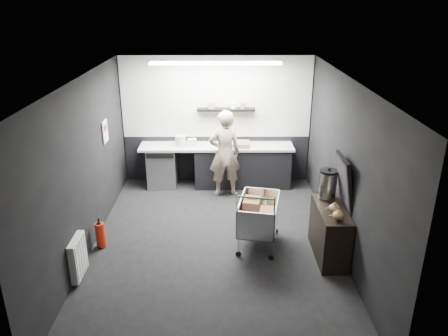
{
  "coord_description": "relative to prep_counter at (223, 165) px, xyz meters",
  "views": [
    {
      "loc": [
        0.11,
        -6.21,
        3.83
      ],
      "look_at": [
        0.15,
        0.4,
        1.2
      ],
      "focal_mm": 35.0,
      "sensor_mm": 36.0,
      "label": 1
    }
  ],
  "objects": [
    {
      "name": "floor",
      "position": [
        -0.14,
        -2.42,
        -0.46
      ],
      "size": [
        5.5,
        5.5,
        0.0
      ],
      "primitive_type": "plane",
      "color": "black",
      "rests_on": "ground"
    },
    {
      "name": "ceiling",
      "position": [
        -0.14,
        -2.42,
        2.24
      ],
      "size": [
        5.5,
        5.5,
        0.0
      ],
      "primitive_type": "plane",
      "rotation": [
        3.14,
        0.0,
        0.0
      ],
      "color": "white",
      "rests_on": "wall_back"
    },
    {
      "name": "wall_back",
      "position": [
        -0.14,
        0.33,
        0.89
      ],
      "size": [
        5.5,
        0.0,
        5.5
      ],
      "primitive_type": "plane",
      "rotation": [
        1.57,
        0.0,
        0.0
      ],
      "color": "black",
      "rests_on": "floor"
    },
    {
      "name": "wall_front",
      "position": [
        -0.14,
        -5.17,
        0.89
      ],
      "size": [
        5.5,
        0.0,
        5.5
      ],
      "primitive_type": "plane",
      "rotation": [
        -1.57,
        0.0,
        0.0
      ],
      "color": "black",
      "rests_on": "floor"
    },
    {
      "name": "wall_left",
      "position": [
        -2.14,
        -2.42,
        0.89
      ],
      "size": [
        0.0,
        5.5,
        5.5
      ],
      "primitive_type": "plane",
      "rotation": [
        1.57,
        0.0,
        1.57
      ],
      "color": "black",
      "rests_on": "floor"
    },
    {
      "name": "wall_right",
      "position": [
        1.86,
        -2.42,
        0.89
      ],
      "size": [
        0.0,
        5.5,
        5.5
      ],
      "primitive_type": "plane",
      "rotation": [
        1.57,
        0.0,
        -1.57
      ],
      "color": "black",
      "rests_on": "floor"
    },
    {
      "name": "kitchen_wall_panel",
      "position": [
        -0.14,
        0.31,
        1.39
      ],
      "size": [
        3.95,
        0.02,
        1.7
      ],
      "primitive_type": "cube",
      "color": "silver",
      "rests_on": "wall_back"
    },
    {
      "name": "dado_panel",
      "position": [
        -0.14,
        0.31,
        0.04
      ],
      "size": [
        3.95,
        0.02,
        1.0
      ],
      "primitive_type": "cube",
      "color": "black",
      "rests_on": "wall_back"
    },
    {
      "name": "floating_shelf",
      "position": [
        0.06,
        0.2,
        1.16
      ],
      "size": [
        1.2,
        0.22,
        0.04
      ],
      "primitive_type": "cube",
      "color": "black",
      "rests_on": "wall_back"
    },
    {
      "name": "wall_clock",
      "position": [
        1.26,
        0.3,
        1.69
      ],
      "size": [
        0.2,
        0.03,
        0.2
      ],
      "primitive_type": "cylinder",
      "rotation": [
        1.57,
        0.0,
        0.0
      ],
      "color": "silver",
      "rests_on": "wall_back"
    },
    {
      "name": "poster",
      "position": [
        -2.12,
        -1.12,
        1.09
      ],
      "size": [
        0.02,
        0.3,
        0.4
      ],
      "primitive_type": "cube",
      "color": "white",
      "rests_on": "wall_left"
    },
    {
      "name": "poster_red_band",
      "position": [
        -2.11,
        -1.12,
        1.16
      ],
      "size": [
        0.02,
        0.22,
        0.1
      ],
      "primitive_type": "cube",
      "color": "red",
      "rests_on": "poster"
    },
    {
      "name": "radiator",
      "position": [
        -2.08,
        -3.32,
        -0.11
      ],
      "size": [
        0.1,
        0.5,
        0.6
      ],
      "primitive_type": "cube",
      "color": "silver",
      "rests_on": "wall_left"
    },
    {
      "name": "ceiling_strip",
      "position": [
        -0.14,
        -0.57,
        2.21
      ],
      "size": [
        2.4,
        0.2,
        0.04
      ],
      "primitive_type": "cube",
      "color": "white",
      "rests_on": "ceiling"
    },
    {
      "name": "prep_counter",
      "position": [
        0.0,
        0.0,
        0.0
      ],
      "size": [
        3.2,
        0.61,
        0.9
      ],
      "color": "black",
      "rests_on": "floor"
    },
    {
      "name": "person",
      "position": [
        0.03,
        -0.45,
        0.43
      ],
      "size": [
        0.72,
        0.55,
        1.77
      ],
      "primitive_type": "imported",
      "rotation": [
        0.0,
        0.0,
        3.35
      ],
      "color": "beige",
      "rests_on": "floor"
    },
    {
      "name": "shopping_cart",
      "position": [
        0.56,
        -2.41,
        0.07
      ],
      "size": [
        0.77,
        1.1,
        1.1
      ],
      "color": "silver",
      "rests_on": "floor"
    },
    {
      "name": "sideboard",
      "position": [
        1.65,
        -2.71,
        0.07
      ],
      "size": [
        0.47,
        1.1,
        1.64
      ],
      "color": "black",
      "rests_on": "floor"
    },
    {
      "name": "fire_extinguisher",
      "position": [
        -1.99,
        -2.48,
        -0.22
      ],
      "size": [
        0.15,
        0.15,
        0.5
      ],
      "color": "red",
      "rests_on": "floor"
    },
    {
      "name": "cardboard_box",
      "position": [
        0.31,
        -0.05,
        0.49
      ],
      "size": [
        0.48,
        0.37,
        0.09
      ],
      "primitive_type": "cube",
      "rotation": [
        0.0,
        0.0,
        -0.05
      ],
      "color": "olive",
      "rests_on": "prep_counter"
    },
    {
      "name": "pink_tub",
      "position": [
        -0.88,
        0.0,
        0.55
      ],
      "size": [
        0.22,
        0.22,
        0.22
      ],
      "primitive_type": "cylinder",
      "color": "beige",
      "rests_on": "prep_counter"
    },
    {
      "name": "white_container",
      "position": [
        -0.64,
        -0.05,
        0.52
      ],
      "size": [
        0.2,
        0.17,
        0.16
      ],
      "primitive_type": "cube",
      "rotation": [
        0.0,
        0.0,
        0.17
      ],
      "color": "silver",
      "rests_on": "prep_counter"
    }
  ]
}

